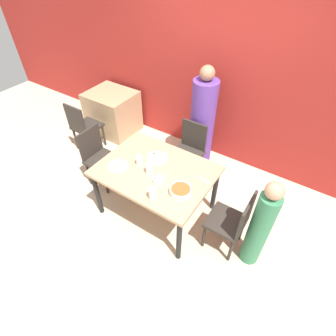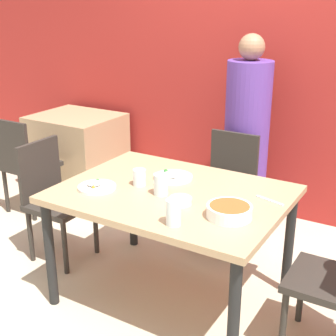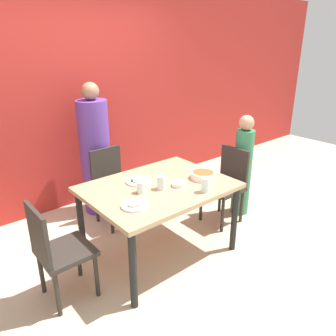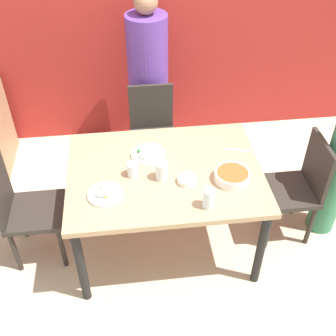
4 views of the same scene
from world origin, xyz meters
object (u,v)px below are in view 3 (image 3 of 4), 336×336
object	(u,v)px
person_child	(243,168)
chair_child_spot	(226,183)
plate_rice_adult	(139,181)
glass_water_tall	(161,183)
person_adult	(96,155)
chair_adult_spot	(112,184)
bowl_curry	(203,175)

from	to	relation	value
person_child	chair_child_spot	bearing A→B (deg)	180.00
plate_rice_adult	glass_water_tall	world-z (taller)	glass_water_tall
chair_child_spot	person_adult	xyz separation A→B (m)	(-1.01, 1.17, 0.25)
person_adult	plate_rice_adult	size ratio (longest dim) A/B	6.37
chair_child_spot	person_child	world-z (taller)	person_child
person_child	glass_water_tall	size ratio (longest dim) A/B	9.59
person_adult	plate_rice_adult	world-z (taller)	person_adult
person_child	chair_adult_spot	bearing A→B (deg)	147.55
person_child	bowl_curry	bearing A→B (deg)	-169.03
person_adult	bowl_curry	distance (m)	1.41
plate_rice_adult	person_child	bearing A→B (deg)	-6.61
person_child	plate_rice_adult	distance (m)	1.40
glass_water_tall	person_adult	bearing A→B (deg)	89.22
chair_child_spot	glass_water_tall	distance (m)	1.08
chair_adult_spot	person_child	distance (m)	1.53
chair_adult_spot	chair_child_spot	size ratio (longest dim) A/B	1.00
chair_child_spot	plate_rice_adult	xyz separation A→B (m)	(-1.10, 0.16, 0.28)
bowl_curry	glass_water_tall	xyz separation A→B (m)	(-0.46, 0.07, 0.03)
chair_adult_spot	plate_rice_adult	distance (m)	0.72
person_adult	plate_rice_adult	bearing A→B (deg)	-95.12
person_adult	person_child	world-z (taller)	person_adult
bowl_curry	glass_water_tall	distance (m)	0.47
bowl_curry	glass_water_tall	world-z (taller)	glass_water_tall
chair_adult_spot	bowl_curry	xyz separation A→B (m)	(0.44, -0.98, 0.30)
person_adult	glass_water_tall	world-z (taller)	person_adult
bowl_curry	plate_rice_adult	xyz separation A→B (m)	(-0.53, 0.32, -0.02)
chair_adult_spot	glass_water_tall	bearing A→B (deg)	-91.07
person_child	plate_rice_adult	bearing A→B (deg)	173.39
person_adult	glass_water_tall	distance (m)	1.26
person_child	plate_rice_adult	size ratio (longest dim) A/B	4.93
chair_child_spot	plate_rice_adult	bearing A→B (deg)	-98.26
chair_adult_spot	chair_child_spot	bearing A→B (deg)	-39.05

